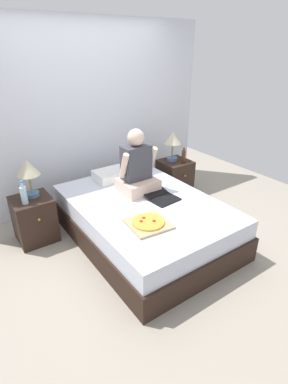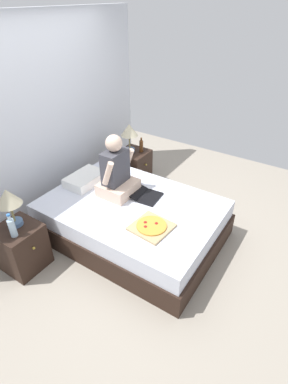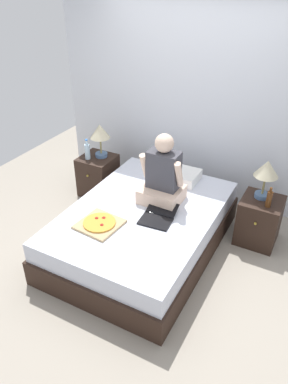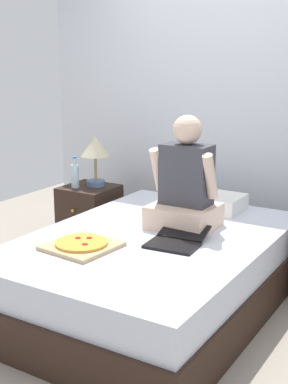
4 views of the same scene
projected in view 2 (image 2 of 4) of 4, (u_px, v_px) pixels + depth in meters
The scene contains 13 objects.
ground_plane at pixel (133, 235), 3.90m from camera, with size 5.83×5.83×0.00m, color #9E9384.
wall_back at pixel (40, 121), 3.86m from camera, with size 3.83×0.12×2.50m, color silver.
bed at pixel (132, 220), 3.76m from camera, with size 1.51×2.13×0.51m.
nightstand_left at pixel (22, 247), 3.32m from camera, with size 0.44×0.47×0.55m.
lamp_on_left_nightstand at pixel (8, 200), 3.04m from camera, with size 0.26×0.26×0.45m.
water_bottle at pixel (12, 227), 3.01m from camera, with size 0.07×0.07×0.28m.
nightstand_right at pixel (134, 167), 4.85m from camera, with size 0.44×0.47×0.55m.
lamp_on_right_nightstand at pixel (129, 132), 4.51m from camera, with size 0.26×0.26×0.45m.
beer_bottle at pixel (141, 146), 4.64m from camera, with size 0.06×0.06×0.23m.
pillow at pixel (85, 179), 3.98m from camera, with size 0.52×0.34×0.12m, color white.
person_seated at pixel (117, 173), 3.65m from camera, with size 0.47×0.40×0.78m.
laptop at pixel (145, 195), 3.73m from camera, with size 0.35×0.44×0.07m.
pizza_box at pixel (152, 227), 3.23m from camera, with size 0.44×0.44×0.05m.
Camera 2 is at (-2.38, -1.73, 2.63)m, focal length 28.00 mm.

